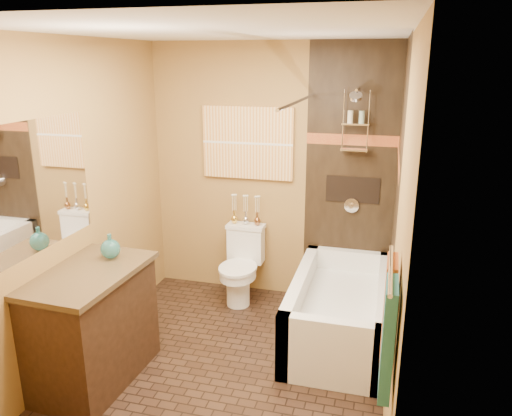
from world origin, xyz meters
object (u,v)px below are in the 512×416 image
(sunset_painting, at_px, (248,143))
(vanity, at_px, (91,326))
(bathtub, at_px, (340,315))
(toilet, at_px, (241,265))

(sunset_painting, relative_size, vanity, 0.88)
(bathtub, distance_m, toilet, 1.14)
(vanity, bearing_deg, toilet, 68.09)
(sunset_painting, distance_m, bathtub, 1.83)
(toilet, height_order, vanity, vanity)
(sunset_painting, distance_m, toilet, 1.20)
(bathtub, relative_size, vanity, 1.47)
(sunset_painting, bearing_deg, vanity, -111.47)
(vanity, bearing_deg, bathtub, 34.09)
(bathtub, bearing_deg, sunset_painting, 144.74)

